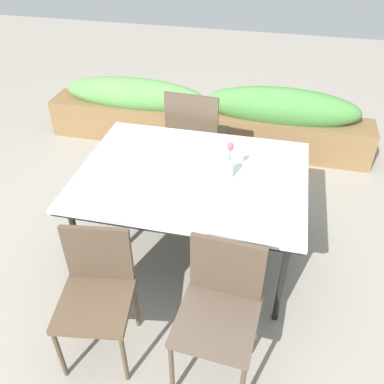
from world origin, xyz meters
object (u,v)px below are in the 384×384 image
object	(u,v)px
dining_table	(192,179)
flower_vase	(229,162)
planter_box	(207,116)
chair_near_left	(97,288)
chair_near_right	(220,306)
chair_far_side	(196,134)

from	to	relation	value
dining_table	flower_vase	distance (m)	0.30
dining_table	planter_box	distance (m)	1.70
chair_near_left	dining_table	bearing A→B (deg)	-120.75
chair_near_right	flower_vase	distance (m)	0.97
planter_box	chair_far_side	bearing A→B (deg)	-86.74
chair_near_left	planter_box	size ratio (longest dim) A/B	0.25
chair_near_left	flower_vase	size ratio (longest dim) A/B	3.23
planter_box	chair_near_left	bearing A→B (deg)	-93.42
dining_table	chair_near_left	size ratio (longest dim) A/B	1.83
chair_near_right	planter_box	distance (m)	2.60
dining_table	chair_near_left	bearing A→B (deg)	-112.18
chair_near_right	flower_vase	bearing A→B (deg)	-79.26
chair_near_left	flower_vase	distance (m)	1.15
chair_far_side	planter_box	world-z (taller)	chair_far_side
chair_far_side	flower_vase	size ratio (longest dim) A/B	3.75
dining_table	flower_vase	xyz separation A→B (m)	(0.25, 0.02, 0.16)
chair_far_side	chair_near_right	bearing A→B (deg)	-70.01
chair_near_left	chair_near_right	xyz separation A→B (m)	(0.71, 0.00, 0.05)
chair_far_side	chair_near_left	size ratio (longest dim) A/B	1.16
chair_far_side	chair_near_right	size ratio (longest dim) A/B	1.10
chair_near_left	chair_near_right	distance (m)	0.72
chair_near_left	planter_box	distance (m)	2.54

